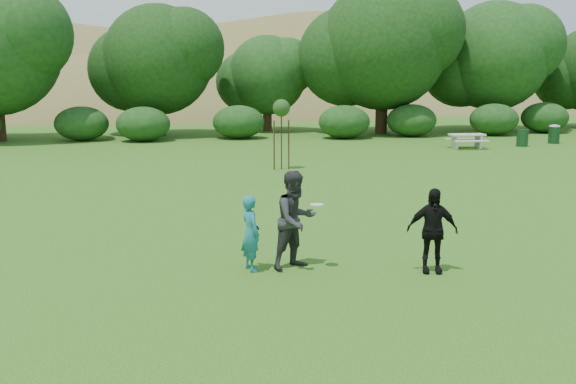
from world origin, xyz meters
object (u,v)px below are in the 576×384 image
(trash_can_lidded, at_px, (554,134))
(trash_can_near, at_px, (522,138))
(player_black, at_px, (432,230))
(picnic_table, at_px, (467,139))
(sapling, at_px, (281,110))
(player_teal, at_px, (251,233))
(player_grey, at_px, (296,220))

(trash_can_lidded, bearing_deg, trash_can_near, -156.88)
(trash_can_near, relative_size, trash_can_lidded, 0.86)
(player_black, height_order, picnic_table, player_black)
(player_black, distance_m, sapling, 14.07)
(player_teal, distance_m, player_grey, 0.94)
(player_grey, distance_m, trash_can_near, 24.90)
(player_grey, xyz_separation_m, trash_can_near, (15.58, 19.42, -0.55))
(player_teal, xyz_separation_m, trash_can_lidded, (18.96, 20.50, -0.22))
(sapling, bearing_deg, player_teal, -100.95)
(player_grey, height_order, trash_can_lidded, player_grey)
(player_grey, distance_m, player_black, 2.71)
(sapling, bearing_deg, trash_can_lidded, 23.78)
(player_teal, distance_m, trash_can_near, 25.50)
(player_grey, relative_size, picnic_table, 1.11)
(picnic_table, relative_size, trash_can_lidded, 1.71)
(player_grey, relative_size, sapling, 0.70)
(sapling, bearing_deg, player_black, -86.08)
(picnic_table, height_order, trash_can_lidded, trash_can_lidded)
(sapling, height_order, trash_can_lidded, sapling)
(player_black, relative_size, sapling, 0.60)
(sapling, bearing_deg, picnic_table, 28.44)
(player_teal, bearing_deg, trash_can_lidded, -61.07)
(picnic_table, xyz_separation_m, trash_can_lidded, (5.81, 1.49, 0.02))
(player_black, xyz_separation_m, trash_can_near, (12.97, 20.12, -0.40))
(trash_can_near, bearing_deg, picnic_table, -172.49)
(sapling, xyz_separation_m, picnic_table, (10.58, 5.73, -1.90))
(trash_can_near, height_order, trash_can_lidded, trash_can_lidded)
(player_teal, bearing_deg, trash_can_near, -58.61)
(player_teal, relative_size, trash_can_lidded, 1.46)
(player_grey, height_order, trash_can_near, player_grey)
(player_teal, height_order, player_grey, player_grey)
(trash_can_near, xyz_separation_m, picnic_table, (-3.34, -0.44, 0.07))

